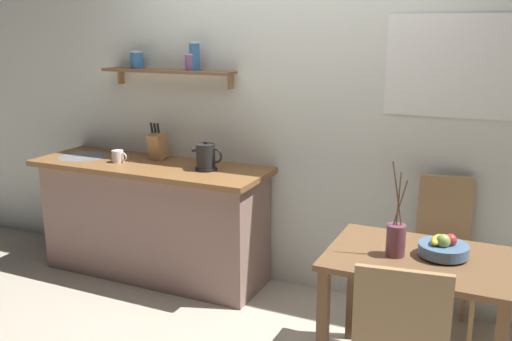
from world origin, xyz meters
TOP-DOWN VIEW (x-y plane):
  - ground_plane at (0.00, 0.00)m, footprint 14.00×14.00m
  - back_wall at (0.20, 0.65)m, footprint 6.80×0.11m
  - kitchen_counter at (-1.00, 0.32)m, footprint 1.83×0.63m
  - wall_shelf at (-0.92, 0.49)m, footprint 1.08×0.20m
  - dining_table at (1.07, -0.25)m, footprint 0.95×0.68m
  - dining_chair_far at (1.12, 0.42)m, footprint 0.46×0.47m
  - fruit_bowl at (1.18, -0.21)m, footprint 0.26×0.26m
  - twig_vase at (0.95, -0.29)m, footprint 0.10×0.10m
  - electric_kettle at (-0.52, 0.31)m, footprint 0.24×0.16m
  - knife_block at (-1.02, 0.45)m, footprint 0.11×0.16m
  - coffee_mug_by_sink at (-1.24, 0.24)m, footprint 0.13×0.09m

SIDE VIEW (x-z plane):
  - ground_plane at x=0.00m, z-range 0.00..0.00m
  - kitchen_counter at x=-1.00m, z-range 0.01..0.90m
  - dining_chair_far at x=1.12m, z-range 0.04..1.02m
  - dining_table at x=1.07m, z-range 0.24..0.97m
  - fruit_bowl at x=1.18m, z-range 0.71..0.85m
  - twig_vase at x=0.95m, z-range 0.57..1.07m
  - coffee_mug_by_sink at x=-1.24m, z-range 0.90..0.99m
  - electric_kettle at x=-0.52m, z-range 0.88..1.10m
  - knife_block at x=-1.02m, z-range 0.86..1.15m
  - back_wall at x=0.20m, z-range 0.00..2.70m
  - wall_shelf at x=-0.92m, z-range 1.44..1.77m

